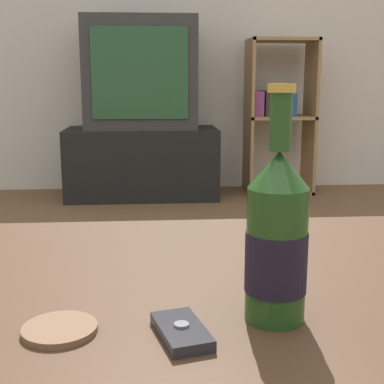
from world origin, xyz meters
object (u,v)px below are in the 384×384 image
Objects in this scene: bookshelf at (278,113)px; beer_bottle at (277,240)px; cell_phone at (181,331)px; television at (141,74)px; tv_stand at (142,163)px.

bookshelf is 3.45× the size of beer_bottle.
television is at bearing 77.43° from cell_phone.
bookshelf is 3.00m from cell_phone.
bookshelf is 9.43× the size of cell_phone.
cell_phone is (-0.12, -0.04, -0.10)m from beer_bottle.
tv_stand is 1.39× the size of television.
bookshelf reaches higher than beer_bottle.
beer_bottle is at bearing 4.36° from cell_phone.
bookshelf is 2.93m from beer_bottle.
cell_phone is at bearing -105.26° from bookshelf.
tv_stand is 0.95× the size of bookshelf.
bookshelf is at bearing 5.52° from tv_stand.
tv_stand is 0.55m from television.
beer_bottle is 2.74× the size of cell_phone.
television is 0.92m from bookshelf.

